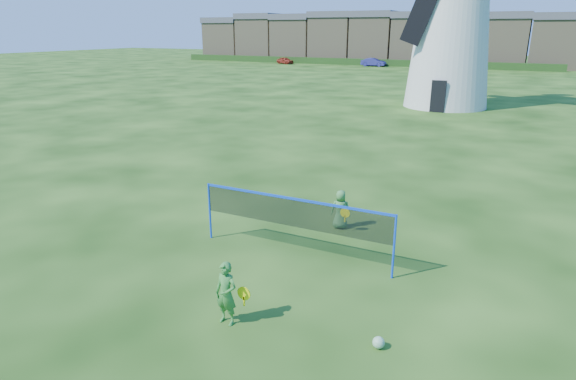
{
  "coord_description": "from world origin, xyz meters",
  "views": [
    {
      "loc": [
        5.44,
        -9.91,
        5.38
      ],
      "look_at": [
        0.2,
        0.5,
        1.5
      ],
      "focal_mm": 30.06,
      "sensor_mm": 36.0,
      "label": 1
    }
  ],
  "objects_px": {
    "badminton_net": "(294,214)",
    "player_boy": "(341,209)",
    "windmill": "(453,18)",
    "car_left": "(285,61)",
    "player_girl": "(226,294)",
    "car_right": "(374,62)",
    "play_ball": "(379,343)"
  },
  "relations": [
    {
      "from": "play_ball",
      "to": "car_left",
      "type": "bearing_deg",
      "value": 118.32
    },
    {
      "from": "car_left",
      "to": "car_right",
      "type": "relative_size",
      "value": 0.84
    },
    {
      "from": "play_ball",
      "to": "car_right",
      "type": "distance_m",
      "value": 70.56
    },
    {
      "from": "badminton_net",
      "to": "play_ball",
      "type": "xyz_separation_m",
      "value": [
        2.97,
        -2.62,
        -1.03
      ]
    },
    {
      "from": "badminton_net",
      "to": "car_right",
      "type": "relative_size",
      "value": 1.33
    },
    {
      "from": "badminton_net",
      "to": "play_ball",
      "type": "relative_size",
      "value": 22.95
    },
    {
      "from": "player_girl",
      "to": "player_boy",
      "type": "bearing_deg",
      "value": 90.92
    },
    {
      "from": "windmill",
      "to": "car_left",
      "type": "bearing_deg",
      "value": 131.1
    },
    {
      "from": "player_girl",
      "to": "car_right",
      "type": "relative_size",
      "value": 0.34
    },
    {
      "from": "windmill",
      "to": "badminton_net",
      "type": "height_order",
      "value": "windmill"
    },
    {
      "from": "badminton_net",
      "to": "play_ball",
      "type": "height_order",
      "value": "badminton_net"
    },
    {
      "from": "player_girl",
      "to": "car_right",
      "type": "bearing_deg",
      "value": 108.54
    },
    {
      "from": "player_boy",
      "to": "play_ball",
      "type": "relative_size",
      "value": 5.09
    },
    {
      "from": "car_left",
      "to": "play_ball",
      "type": "bearing_deg",
      "value": -131.08
    },
    {
      "from": "play_ball",
      "to": "car_right",
      "type": "height_order",
      "value": "car_right"
    },
    {
      "from": "badminton_net",
      "to": "player_boy",
      "type": "relative_size",
      "value": 4.51
    },
    {
      "from": "badminton_net",
      "to": "player_boy",
      "type": "height_order",
      "value": "badminton_net"
    },
    {
      "from": "player_girl",
      "to": "player_boy",
      "type": "distance_m",
      "value": 5.4
    },
    {
      "from": "player_girl",
      "to": "play_ball",
      "type": "xyz_separation_m",
      "value": [
        2.83,
        0.55,
        -0.53
      ]
    },
    {
      "from": "windmill",
      "to": "player_girl",
      "type": "height_order",
      "value": "windmill"
    },
    {
      "from": "windmill",
      "to": "car_right",
      "type": "distance_m",
      "value": 41.62
    },
    {
      "from": "player_boy",
      "to": "windmill",
      "type": "bearing_deg",
      "value": -103.18
    },
    {
      "from": "player_boy",
      "to": "car_left",
      "type": "distance_m",
      "value": 69.7
    },
    {
      "from": "windmill",
      "to": "play_ball",
      "type": "xyz_separation_m",
      "value": [
        3.93,
        -29.8,
        -6.07
      ]
    },
    {
      "from": "badminton_net",
      "to": "play_ball",
      "type": "bearing_deg",
      "value": -41.44
    },
    {
      "from": "player_girl",
      "to": "car_right",
      "type": "xyz_separation_m",
      "value": [
        -18.09,
        67.93,
        -0.01
      ]
    },
    {
      "from": "windmill",
      "to": "car_right",
      "type": "height_order",
      "value": "windmill"
    },
    {
      "from": "play_ball",
      "to": "car_left",
      "type": "height_order",
      "value": "car_left"
    },
    {
      "from": "play_ball",
      "to": "windmill",
      "type": "bearing_deg",
      "value": 97.52
    },
    {
      "from": "badminton_net",
      "to": "car_left",
      "type": "relative_size",
      "value": 1.58
    },
    {
      "from": "car_right",
      "to": "player_girl",
      "type": "bearing_deg",
      "value": -165.07
    },
    {
      "from": "windmill",
      "to": "player_boy",
      "type": "distance_m",
      "value": 25.61
    }
  ]
}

